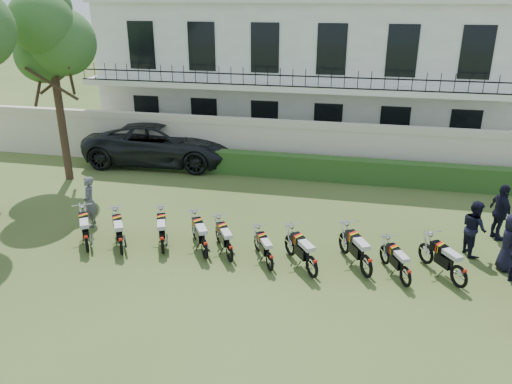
% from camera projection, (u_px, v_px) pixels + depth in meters
% --- Properties ---
extents(ground, '(100.00, 100.00, 0.00)m').
position_uv_depth(ground, '(247.00, 256.00, 15.05)').
color(ground, '#38491D').
rests_on(ground, ground).
extents(perimeter_wall, '(30.00, 0.35, 2.30)m').
position_uv_depth(perimeter_wall, '(289.00, 146.00, 21.88)').
color(perimeter_wall, beige).
rests_on(perimeter_wall, ground).
extents(hedge, '(18.00, 0.60, 1.00)m').
position_uv_depth(hedge, '(309.00, 168.00, 21.20)').
color(hedge, '#284D1B').
rests_on(hedge, ground).
extents(building, '(20.40, 9.60, 7.40)m').
position_uv_depth(building, '(307.00, 68.00, 26.35)').
color(building, white).
rests_on(building, ground).
extents(tree_west_near, '(3.40, 3.20, 7.90)m').
position_uv_depth(tree_west_near, '(50.00, 35.00, 19.19)').
color(tree_west_near, '#473323').
rests_on(tree_west_near, ground).
extents(motorcycle_0, '(1.15, 1.75, 1.09)m').
position_uv_depth(motorcycle_0, '(86.00, 238.00, 15.08)').
color(motorcycle_0, black).
rests_on(motorcycle_0, ground).
extents(motorcycle_1, '(1.11, 1.75, 1.08)m').
position_uv_depth(motorcycle_1, '(120.00, 240.00, 14.92)').
color(motorcycle_1, black).
rests_on(motorcycle_1, ground).
extents(motorcycle_2, '(0.91, 1.84, 1.07)m').
position_uv_depth(motorcycle_2, '(162.00, 239.00, 15.02)').
color(motorcycle_2, black).
rests_on(motorcycle_2, ground).
extents(motorcycle_3, '(1.11, 1.78, 1.10)m').
position_uv_depth(motorcycle_3, '(204.00, 244.00, 14.69)').
color(motorcycle_3, black).
rests_on(motorcycle_3, ground).
extents(motorcycle_4, '(1.04, 1.67, 1.03)m').
position_uv_depth(motorcycle_4, '(230.00, 248.00, 14.53)').
color(motorcycle_4, black).
rests_on(motorcycle_4, ground).
extents(motorcycle_5, '(0.93, 1.58, 0.96)m').
position_uv_depth(motorcycle_5, '(270.00, 257.00, 14.08)').
color(motorcycle_5, black).
rests_on(motorcycle_5, ground).
extents(motorcycle_6, '(1.23, 1.72, 1.10)m').
position_uv_depth(motorcycle_6, '(312.00, 262.00, 13.71)').
color(motorcycle_6, black).
rests_on(motorcycle_6, ground).
extents(motorcycle_7, '(1.09, 1.91, 1.14)m').
position_uv_depth(motorcycle_7, '(367.00, 261.00, 13.72)').
color(motorcycle_7, black).
rests_on(motorcycle_7, ground).
extents(motorcycle_8, '(0.88, 1.68, 0.99)m').
position_uv_depth(motorcycle_8, '(406.00, 272.00, 13.32)').
color(motorcycle_8, black).
rests_on(motorcycle_8, ground).
extents(motorcycle_9, '(1.17, 1.73, 1.09)m').
position_uv_depth(motorcycle_9, '(460.00, 271.00, 13.25)').
color(motorcycle_9, black).
rests_on(motorcycle_9, ground).
extents(suv, '(7.10, 3.64, 1.92)m').
position_uv_depth(suv, '(162.00, 143.00, 23.05)').
color(suv, black).
rests_on(suv, ground).
extents(inspector, '(0.64, 0.76, 1.76)m').
position_uv_depth(inspector, '(90.00, 202.00, 16.73)').
color(inspector, slate).
rests_on(inspector, ground).
extents(officer_3, '(0.56, 0.85, 1.71)m').
position_uv_depth(officer_3, '(510.00, 242.00, 14.04)').
color(officer_3, black).
rests_on(officer_3, ground).
extents(officer_4, '(0.88, 1.00, 1.72)m').
position_uv_depth(officer_4, '(474.00, 228.00, 14.90)').
color(officer_4, black).
rests_on(officer_4, ground).
extents(officer_5, '(0.77, 1.18, 1.87)m').
position_uv_depth(officer_5, '(501.00, 212.00, 15.78)').
color(officer_5, black).
rests_on(officer_5, ground).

